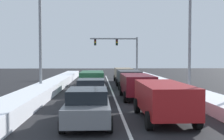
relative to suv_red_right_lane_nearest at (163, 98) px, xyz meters
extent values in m
plane|color=black|center=(-1.79, 7.56, -1.02)|extent=(120.00, 120.00, 0.00)
cube|color=silver|center=(-1.79, 11.43, -1.01)|extent=(0.14, 42.59, 0.01)
cube|color=white|center=(3.51, 11.43, -0.70)|extent=(2.02, 42.59, 0.63)
cube|color=white|center=(-7.09, 11.43, -0.61)|extent=(1.79, 42.59, 0.82)
cube|color=maroon|center=(0.00, 0.01, 0.03)|extent=(1.95, 4.90, 1.25)
cube|color=black|center=(0.00, -2.40, 0.30)|extent=(1.56, 0.06, 0.55)
cube|color=red|center=(-0.78, -2.39, -0.07)|extent=(0.20, 0.08, 0.28)
cube|color=red|center=(0.78, -2.39, -0.07)|extent=(0.20, 0.08, 0.28)
cylinder|color=black|center=(-0.96, 1.71, -0.65)|extent=(0.25, 0.74, 0.74)
cylinder|color=black|center=(0.95, 1.71, -0.65)|extent=(0.25, 0.74, 0.74)
cylinder|color=black|center=(-0.96, -1.69, -0.65)|extent=(0.25, 0.74, 0.74)
cylinder|color=black|center=(0.95, -1.69, -0.65)|extent=(0.25, 0.74, 0.74)
cube|color=maroon|center=(-0.27, 6.70, 0.03)|extent=(1.95, 4.90, 1.25)
cube|color=black|center=(-0.27, 4.29, 0.30)|extent=(1.56, 0.06, 0.55)
cube|color=red|center=(-1.05, 4.30, -0.07)|extent=(0.20, 0.08, 0.28)
cube|color=red|center=(0.51, 4.30, -0.07)|extent=(0.20, 0.08, 0.28)
cylinder|color=black|center=(-1.22, 8.40, -0.65)|extent=(0.25, 0.74, 0.74)
cylinder|color=black|center=(0.69, 8.40, -0.65)|extent=(0.25, 0.74, 0.74)
cylinder|color=black|center=(-1.22, 5.00, -0.65)|extent=(0.25, 0.74, 0.74)
cylinder|color=black|center=(0.69, 5.00, -0.65)|extent=(0.25, 0.74, 0.74)
cube|color=#38383D|center=(-0.09, 13.64, 0.03)|extent=(1.95, 4.90, 1.25)
cube|color=black|center=(-0.09, 11.23, 0.30)|extent=(1.56, 0.06, 0.55)
cube|color=red|center=(-0.87, 11.24, -0.07)|extent=(0.20, 0.08, 0.28)
cube|color=red|center=(0.69, 11.24, -0.07)|extent=(0.20, 0.08, 0.28)
cylinder|color=black|center=(-1.04, 15.34, -0.65)|extent=(0.25, 0.74, 0.74)
cylinder|color=black|center=(0.87, 15.34, -0.65)|extent=(0.25, 0.74, 0.74)
cylinder|color=black|center=(-1.04, 11.94, -0.65)|extent=(0.25, 0.74, 0.74)
cylinder|color=black|center=(0.87, 11.94, -0.65)|extent=(0.25, 0.74, 0.74)
cube|color=#937F60|center=(0.03, 20.26, 0.03)|extent=(1.95, 4.90, 1.25)
cube|color=black|center=(0.03, 17.85, 0.30)|extent=(1.56, 0.06, 0.55)
cube|color=red|center=(-0.75, 17.86, -0.07)|extent=(0.20, 0.08, 0.28)
cube|color=red|center=(0.81, 17.86, -0.07)|extent=(0.20, 0.08, 0.28)
cylinder|color=black|center=(-0.93, 21.96, -0.65)|extent=(0.25, 0.74, 0.74)
cylinder|color=black|center=(0.98, 21.96, -0.65)|extent=(0.25, 0.74, 0.74)
cylinder|color=black|center=(-0.93, 18.56, -0.65)|extent=(0.25, 0.74, 0.74)
cylinder|color=black|center=(0.98, 18.56, -0.65)|extent=(0.25, 0.74, 0.74)
cube|color=slate|center=(-3.39, -0.48, -0.39)|extent=(1.82, 4.50, 0.70)
cube|color=black|center=(-3.39, -0.63, 0.22)|extent=(1.64, 2.20, 0.55)
cube|color=red|center=(-4.08, -2.68, -0.27)|extent=(0.24, 0.08, 0.14)
cube|color=red|center=(-2.70, -2.68, -0.27)|extent=(0.24, 0.08, 0.14)
cylinder|color=black|center=(-4.28, 1.07, -0.69)|extent=(0.22, 0.66, 0.66)
cylinder|color=black|center=(-2.50, 1.07, -0.69)|extent=(0.22, 0.66, 0.66)
cylinder|color=black|center=(-4.28, -2.03, -0.69)|extent=(0.22, 0.66, 0.66)
cylinder|color=black|center=(-2.50, -2.03, -0.69)|extent=(0.22, 0.66, 0.66)
cube|color=#B7BABF|center=(-3.40, 5.09, -0.39)|extent=(1.82, 4.50, 0.70)
cube|color=black|center=(-3.40, 4.94, 0.22)|extent=(1.64, 2.20, 0.55)
cube|color=red|center=(-4.09, 2.89, -0.27)|extent=(0.24, 0.08, 0.14)
cube|color=red|center=(-2.71, 2.89, -0.27)|extent=(0.24, 0.08, 0.14)
cylinder|color=black|center=(-4.29, 6.64, -0.69)|extent=(0.22, 0.66, 0.66)
cylinder|color=black|center=(-2.51, 6.64, -0.69)|extent=(0.22, 0.66, 0.66)
cylinder|color=black|center=(-4.29, 3.54, -0.69)|extent=(0.22, 0.66, 0.66)
cylinder|color=black|center=(-2.51, 3.54, -0.69)|extent=(0.22, 0.66, 0.66)
cube|color=#1E5633|center=(-3.50, 11.52, 0.03)|extent=(1.95, 4.90, 1.25)
cube|color=black|center=(-3.50, 9.11, 0.30)|extent=(1.56, 0.06, 0.55)
cube|color=red|center=(-4.28, 9.12, -0.07)|extent=(0.20, 0.08, 0.28)
cube|color=red|center=(-2.72, 9.12, -0.07)|extent=(0.20, 0.08, 0.28)
cylinder|color=black|center=(-4.45, 13.22, -0.65)|extent=(0.25, 0.74, 0.74)
cylinder|color=black|center=(-2.54, 13.22, -0.65)|extent=(0.25, 0.74, 0.74)
cylinder|color=black|center=(-4.45, 9.82, -0.65)|extent=(0.25, 0.74, 0.74)
cylinder|color=black|center=(-2.54, 9.82, -0.65)|extent=(0.25, 0.74, 0.74)
cube|color=black|center=(-3.39, 17.78, -0.39)|extent=(1.82, 4.50, 0.70)
cube|color=black|center=(-3.39, 17.63, 0.22)|extent=(1.64, 2.20, 0.55)
cube|color=red|center=(-4.08, 15.58, -0.27)|extent=(0.24, 0.08, 0.14)
cube|color=red|center=(-2.70, 15.58, -0.27)|extent=(0.24, 0.08, 0.14)
cylinder|color=black|center=(-4.28, 19.33, -0.69)|extent=(0.22, 0.66, 0.66)
cylinder|color=black|center=(-2.50, 19.33, -0.69)|extent=(0.22, 0.66, 0.66)
cylinder|color=black|center=(-4.28, 16.23, -0.69)|extent=(0.22, 0.66, 0.66)
cylinder|color=black|center=(-2.50, 16.23, -0.69)|extent=(0.22, 0.66, 0.66)
cylinder|color=slate|center=(3.11, 30.79, 2.08)|extent=(0.28, 0.28, 6.20)
cube|color=slate|center=(-0.59, 30.79, 4.93)|extent=(7.40, 0.20, 0.20)
cube|color=black|center=(-0.09, 30.79, 4.36)|extent=(0.34, 0.34, 0.95)
sphere|color=#4C0A0A|center=(-0.09, 30.60, 4.64)|extent=(0.22, 0.22, 0.22)
sphere|color=#F2AD14|center=(-0.09, 30.60, 4.36)|extent=(0.22, 0.22, 0.22)
sphere|color=#0C3819|center=(-0.09, 30.60, 4.07)|extent=(0.22, 0.22, 0.22)
cube|color=black|center=(-3.49, 30.79, 4.36)|extent=(0.34, 0.34, 0.95)
sphere|color=#4C0A0A|center=(-3.49, 30.60, 4.64)|extent=(0.22, 0.22, 0.22)
sphere|color=#F2AD14|center=(-3.49, 30.60, 4.36)|extent=(0.22, 0.22, 0.22)
sphere|color=#0C3819|center=(-3.49, 30.60, 4.07)|extent=(0.22, 0.22, 0.22)
cylinder|color=gray|center=(4.39, 9.50, 3.30)|extent=(0.22, 0.22, 8.64)
cylinder|color=gray|center=(-7.56, 9.78, 3.34)|extent=(0.22, 0.22, 8.71)
camera|label=1|loc=(-2.91, -12.14, 1.76)|focal=43.72mm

